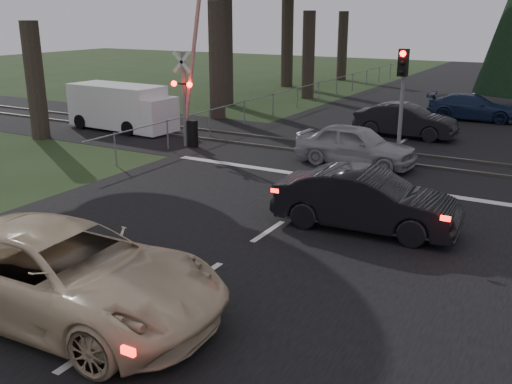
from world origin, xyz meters
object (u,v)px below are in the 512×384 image
Objects in this scene: dark_hatchback at (366,201)px; blue_sedan at (473,107)px; traffic_signal_center at (402,88)px; silver_car at (356,145)px; crossing_signal at (189,97)px; dark_car_far at (406,121)px; white_van at (124,108)px; cream_coupe at (66,273)px.

blue_sedan is (-0.40, 17.58, -0.10)m from dark_hatchback.
traffic_signal_center is at bearing 173.61° from blue_sedan.
traffic_signal_center is 2.53m from silver_car.
crossing_signal is 1.61× the size of silver_car.
dark_car_far is at bearing 7.41° from dark_hatchback.
silver_car reaches higher than blue_sedan.
blue_sedan is (0.64, 11.28, -2.16)m from traffic_signal_center.
cream_coupe is at bearing -48.24° from white_van.
silver_car is (0.76, 12.71, -0.09)m from cream_coupe.
dark_hatchback is 6.40m from silver_car.
traffic_signal_center is 13.41m from cream_coupe.
dark_hatchback is (3.19, 6.78, -0.08)m from cream_coupe.
dark_hatchback is at bearing -154.93° from silver_car.
crossing_signal is 10.85m from dark_hatchback.
white_van is at bearing 125.09° from blue_sedan.
cream_coupe is at bearing 170.31° from blue_sedan.
dark_car_far reaches higher than blue_sedan.
silver_car is at bearing 18.91° from dark_hatchback.
crossing_signal is at bearing 131.78° from dark_car_far.
white_van reaches higher than dark_car_far.
crossing_signal is 1.56× the size of blue_sedan.
dark_hatchback is 1.02× the size of blue_sedan.
cream_coupe is at bearing -99.35° from traffic_signal_center.
dark_hatchback is 1.06× the size of silver_car.
crossing_signal is 1.52× the size of dark_hatchback.
crossing_signal is 1.59× the size of dark_car_far.
blue_sedan is at bearing -7.14° from silver_car.
dark_hatchback is at bearing -30.18° from crossing_signal.
silver_car is (-1.40, -0.38, -2.07)m from traffic_signal_center.
traffic_signal_center is at bearing 5.93° from dark_hatchback.
silver_car is 5.79m from dark_car_far.
blue_sedan is at bearing -17.27° from dark_car_far.
white_van is (-13.03, 0.50, -1.75)m from traffic_signal_center.
dark_hatchback reaches higher than blue_sedan.
crossing_signal is 1.29× the size of white_van.
traffic_signal_center is 0.92× the size of blue_sedan.
traffic_signal_center is 0.94× the size of dark_car_far.
silver_car is (6.88, 0.51, -1.32)m from crossing_signal.
dark_hatchback reaches higher than silver_car.
traffic_signal_center is 13.16m from white_van.
crossing_signal is 7.02m from silver_car.
cream_coupe is 1.36× the size of dark_car_far.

